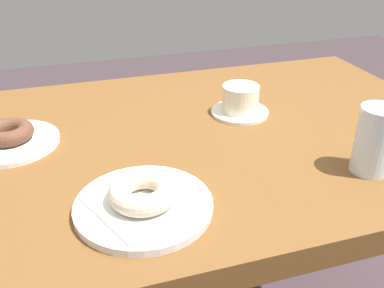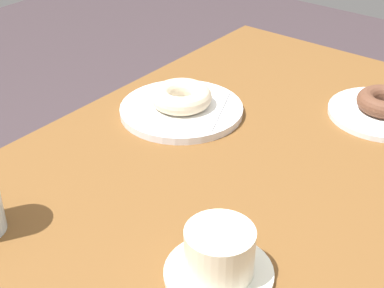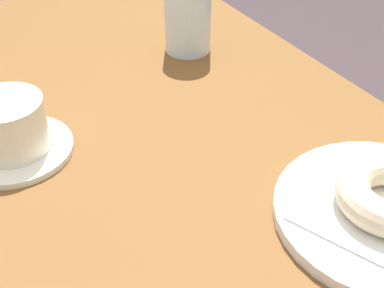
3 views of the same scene
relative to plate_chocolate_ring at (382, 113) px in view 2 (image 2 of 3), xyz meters
name	(u,v)px [view 2 (image 2 of 3)]	position (x,y,z in m)	size (l,w,h in m)	color
table	(233,247)	(0.38, -0.07, -0.09)	(1.23, 0.78, 0.76)	brown
plate_chocolate_ring	(382,113)	(0.00, 0.00, 0.00)	(0.20, 0.20, 0.01)	white
napkin_chocolate_ring	(383,110)	(0.00, 0.00, 0.01)	(0.13, 0.13, 0.00)	white
plate_sugar_ring	(181,110)	(0.22, -0.30, 0.00)	(0.23, 0.23, 0.01)	white
napkin_sugar_ring	(181,106)	(0.22, -0.30, 0.01)	(0.15, 0.15, 0.00)	white
donut_sugar_ring	(181,97)	(0.22, -0.30, 0.03)	(0.11, 0.11, 0.03)	beige
coffee_cup	(219,256)	(0.51, 0.00, 0.03)	(0.14, 0.14, 0.07)	white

